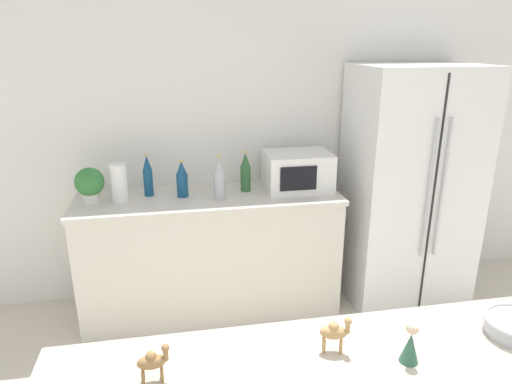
% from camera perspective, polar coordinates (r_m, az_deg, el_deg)
% --- Properties ---
extents(wall_back, '(8.00, 0.06, 2.55)m').
position_cam_1_polar(wall_back, '(3.56, -2.20, 7.00)').
color(wall_back, white).
rests_on(wall_back, ground_plane).
extents(back_counter, '(1.90, 0.63, 0.92)m').
position_cam_1_polar(back_counter, '(3.49, -5.68, -7.52)').
color(back_counter, silver).
rests_on(back_counter, ground_plane).
extents(refrigerator, '(0.91, 0.70, 1.82)m').
position_cam_1_polar(refrigerator, '(3.70, 18.59, 0.64)').
color(refrigerator, white).
rests_on(refrigerator, ground_plane).
extents(potted_plant, '(0.20, 0.20, 0.25)m').
position_cam_1_polar(potted_plant, '(3.30, -20.08, 0.99)').
color(potted_plant, silver).
rests_on(potted_plant, back_counter).
extents(paper_towel_roll, '(0.12, 0.12, 0.27)m').
position_cam_1_polar(paper_towel_roll, '(3.27, -16.75, 1.10)').
color(paper_towel_roll, white).
rests_on(paper_towel_roll, back_counter).
extents(microwave, '(0.48, 0.37, 0.28)m').
position_cam_1_polar(microwave, '(3.40, 5.22, 2.61)').
color(microwave, white).
rests_on(microwave, back_counter).
extents(back_bottle_0, '(0.08, 0.08, 0.30)m').
position_cam_1_polar(back_bottle_0, '(3.35, -1.32, 2.49)').
color(back_bottle_0, '#2D6033').
rests_on(back_bottle_0, back_counter).
extents(back_bottle_1, '(0.07, 0.07, 0.31)m').
position_cam_1_polar(back_bottle_1, '(3.34, -13.37, 1.97)').
color(back_bottle_1, navy).
rests_on(back_bottle_1, back_counter).
extents(back_bottle_2, '(0.08, 0.08, 0.27)m').
position_cam_1_polar(back_bottle_2, '(3.27, -9.24, 1.58)').
color(back_bottle_2, navy).
rests_on(back_bottle_2, back_counter).
extents(back_bottle_3, '(0.08, 0.08, 0.31)m').
position_cam_1_polar(back_bottle_3, '(3.18, -4.60, 1.67)').
color(back_bottle_3, '#B2B7BC').
rests_on(back_bottle_3, back_counter).
extents(camel_figurine, '(0.11, 0.07, 0.13)m').
position_cam_1_polar(camel_figurine, '(1.57, 9.83, -16.80)').
color(camel_figurine, tan).
rests_on(camel_figurine, bar_counter).
extents(camel_figurine_second, '(0.10, 0.05, 0.12)m').
position_cam_1_polar(camel_figurine_second, '(1.47, -12.77, -19.90)').
color(camel_figurine_second, olive).
rests_on(camel_figurine_second, bar_counter).
extents(wise_man_figurine_crimson, '(0.06, 0.06, 0.14)m').
position_cam_1_polar(wise_man_figurine_crimson, '(1.59, 18.73, -17.68)').
color(wise_man_figurine_crimson, '#33664C').
rests_on(wise_man_figurine_crimson, bar_counter).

